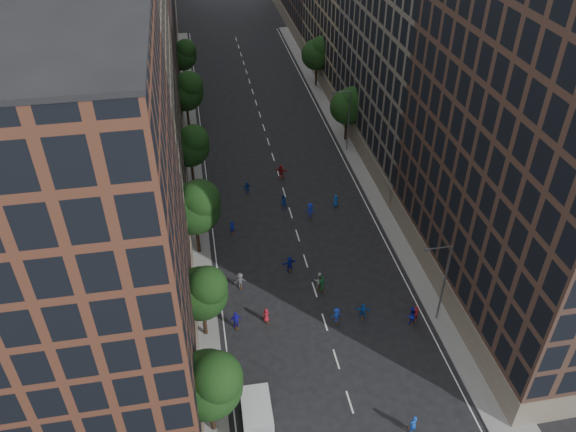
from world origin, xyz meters
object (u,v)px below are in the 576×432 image
Objects in this scene: cargo_van at (258,421)px; skater_1 at (413,425)px; streetlamp_near at (443,279)px; streetlamp_far at (347,117)px; skater_2 at (411,316)px.

cargo_van is 2.74× the size of skater_1.
cargo_van is (-18.17, -8.88, -3.73)m from streetlamp_near.
streetlamp_far reaches higher than skater_1.
skater_1 is 11.66m from skater_2.
cargo_van is 12.05m from skater_1.
streetlamp_near reaches higher than skater_2.
skater_1 is at bearing -119.85° from streetlamp_near.
cargo_van is 2.71× the size of skater_2.
skater_2 is at bearing -94.20° from streetlamp_far.
streetlamp_near is at bearing 167.22° from skater_2.
streetlamp_near is at bearing 27.39° from cargo_van.
streetlamp_far is 1.74× the size of cargo_van.
skater_2 reaches higher than skater_1.
streetlamp_far is 44.65m from skater_1.
skater_2 is (-2.43, -33.01, -4.21)m from streetlamp_far.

